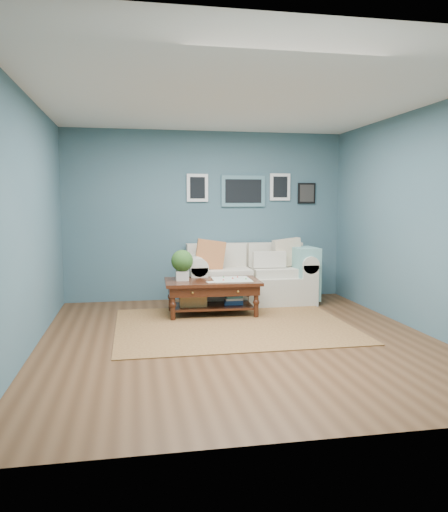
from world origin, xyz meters
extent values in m
plane|color=brown|center=(0.00, 0.00, 0.00)|extent=(5.00, 5.00, 0.00)
plane|color=white|center=(0.00, 0.00, 2.70)|extent=(5.00, 5.00, 0.00)
cube|color=#3B5B67|center=(0.00, 2.50, 1.35)|extent=(4.50, 0.02, 2.70)
cube|color=#3B5B67|center=(0.00, -2.50, 1.35)|extent=(4.50, 0.02, 2.70)
cube|color=#3B5B67|center=(-2.25, 0.00, 1.35)|extent=(0.02, 5.00, 2.70)
cube|color=#3B5B67|center=(2.25, 0.00, 1.35)|extent=(0.02, 5.00, 2.70)
cube|color=slate|center=(0.60, 2.48, 1.75)|extent=(0.72, 0.03, 0.50)
cube|color=black|center=(0.60, 2.46, 1.75)|extent=(0.60, 0.01, 0.38)
cube|color=white|center=(-0.15, 2.48, 1.80)|extent=(0.34, 0.03, 0.44)
cube|color=white|center=(1.22, 2.48, 1.82)|extent=(0.34, 0.03, 0.44)
cube|color=black|center=(1.68, 2.48, 1.72)|extent=(0.30, 0.03, 0.34)
cube|color=brown|center=(0.05, 0.61, 0.01)|extent=(2.94, 2.35, 0.01)
cube|color=beige|center=(0.60, 1.99, 0.21)|extent=(1.44, 0.89, 0.43)
cube|color=beige|center=(0.60, 2.34, 0.67)|extent=(1.89, 0.22, 0.49)
cube|color=beige|center=(-0.24, 1.99, 0.32)|extent=(0.24, 0.89, 0.63)
cube|color=beige|center=(1.45, 1.99, 0.32)|extent=(0.24, 0.89, 0.63)
cylinder|color=beige|center=(-0.24, 1.99, 0.63)|extent=(0.26, 0.89, 0.26)
cylinder|color=beige|center=(1.45, 1.99, 0.63)|extent=(0.26, 0.89, 0.26)
cube|color=beige|center=(0.22, 1.93, 0.49)|extent=(0.73, 0.57, 0.13)
cube|color=beige|center=(0.99, 1.93, 0.49)|extent=(0.73, 0.57, 0.13)
cube|color=beige|center=(0.22, 2.21, 0.74)|extent=(0.73, 0.12, 0.37)
cube|color=beige|center=(0.99, 2.21, 0.74)|extent=(0.73, 0.12, 0.37)
cube|color=#BF4B30|center=(-0.03, 1.94, 0.78)|extent=(0.49, 0.18, 0.48)
cube|color=beige|center=(1.21, 2.01, 0.78)|extent=(0.48, 0.18, 0.47)
cube|color=beige|center=(0.89, 1.89, 0.69)|extent=(0.51, 0.12, 0.24)
cube|color=#71A6A3|center=(1.45, 1.87, 0.47)|extent=(0.35, 0.56, 0.81)
cube|color=black|center=(-0.10, 1.30, 0.47)|extent=(1.33, 0.81, 0.04)
cube|color=black|center=(-0.10, 1.30, 0.38)|extent=(1.24, 0.72, 0.13)
cube|color=black|center=(-0.10, 1.30, 0.12)|extent=(1.13, 0.60, 0.03)
sphere|color=gold|center=(-0.41, 0.96, 0.38)|extent=(0.03, 0.03, 0.03)
sphere|color=gold|center=(0.20, 0.94, 0.38)|extent=(0.03, 0.03, 0.03)
cylinder|color=black|center=(-0.67, 1.03, 0.22)|extent=(0.07, 0.07, 0.45)
cylinder|color=black|center=(0.46, 0.99, 0.22)|extent=(0.07, 0.07, 0.45)
cylinder|color=black|center=(-0.65, 1.61, 0.22)|extent=(0.07, 0.07, 0.45)
cylinder|color=black|center=(0.48, 1.57, 0.22)|extent=(0.07, 0.07, 0.45)
cube|color=beige|center=(-0.51, 1.37, 0.56)|extent=(0.18, 0.18, 0.13)
sphere|color=#284817|center=(-0.51, 1.37, 0.76)|extent=(0.30, 0.30, 0.30)
cube|color=silver|center=(0.17, 1.29, 0.49)|extent=(0.54, 0.54, 0.01)
cube|color=tan|center=(-0.37, 1.31, 0.24)|extent=(0.38, 0.27, 0.22)
cube|color=#234C8D|center=(0.21, 1.31, 0.20)|extent=(0.27, 0.20, 0.12)
camera|label=1|loc=(-1.19, -5.49, 1.57)|focal=35.00mm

